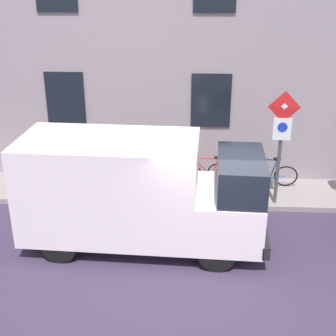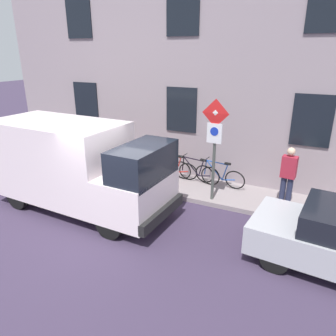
# 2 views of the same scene
# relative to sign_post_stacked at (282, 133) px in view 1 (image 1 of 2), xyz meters

# --- Properties ---
(ground_plane) EXTENTS (80.00, 80.00, 0.00)m
(ground_plane) POSITION_rel_sign_post_stacked_xyz_m (-2.64, 1.71, -2.07)
(ground_plane) COLOR #3B2F47
(sidewalk_slab) EXTENTS (1.81, 16.86, 0.14)m
(sidewalk_slab) POSITION_rel_sign_post_stacked_xyz_m (0.69, 1.71, -2.00)
(sidewalk_slab) COLOR gray
(sidewalk_slab) RESTS_ON ground_plane
(building_facade) EXTENTS (0.75, 14.86, 7.66)m
(building_facade) POSITION_rel_sign_post_stacked_xyz_m (1.95, 1.71, 1.76)
(building_facade) COLOR gray
(building_facade) RESTS_ON ground_plane
(sign_post_stacked) EXTENTS (0.16, 0.56, 2.87)m
(sign_post_stacked) POSITION_rel_sign_post_stacked_xyz_m (0.00, 0.00, 0.00)
(sign_post_stacked) COLOR #474C47
(sign_post_stacked) RESTS_ON sidewalk_slab
(delivery_van) EXTENTS (2.20, 5.40, 2.50)m
(delivery_van) POSITION_rel_sign_post_stacked_xyz_m (-1.91, 3.36, -0.74)
(delivery_van) COLOR white
(delivery_van) RESTS_ON ground_plane
(bicycle_blue) EXTENTS (0.46, 1.72, 0.89)m
(bicycle_blue) POSITION_rel_sign_post_stacked_xyz_m (1.05, 0.10, -1.56)
(bicycle_blue) COLOR black
(bicycle_blue) RESTS_ON sidewalk_slab
(bicycle_black) EXTENTS (0.46, 1.71, 0.89)m
(bicycle_black) POSITION_rel_sign_post_stacked_xyz_m (1.05, 0.92, -1.56)
(bicycle_black) COLOR black
(bicycle_black) RESTS_ON sidewalk_slab
(bicycle_red) EXTENTS (0.46, 1.71, 0.89)m
(bicycle_red) POSITION_rel_sign_post_stacked_xyz_m (1.05, 1.73, -1.56)
(bicycle_red) COLOR black
(bicycle_red) RESTS_ON sidewalk_slab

